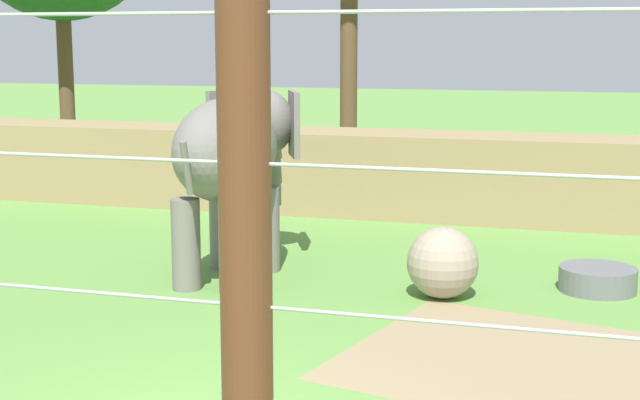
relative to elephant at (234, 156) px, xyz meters
name	(u,v)px	position (x,y,z in m)	size (l,w,h in m)	color
dirt_patch	(535,363)	(4.69, -2.76, -1.84)	(4.09, 3.53, 0.01)	#937F5B
embankment_wall	(423,175)	(1.84, 5.71, -1.00)	(36.00, 1.80, 1.69)	#997F56
elephant	(234,156)	(0.00, 0.00, 0.00)	(1.59, 3.77, 2.79)	slate
enrichment_ball	(443,263)	(3.25, -0.37, -1.34)	(1.01, 1.01, 1.01)	gray
water_tub	(598,279)	(5.34, 0.62, -1.67)	(1.10, 1.10, 0.35)	slate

